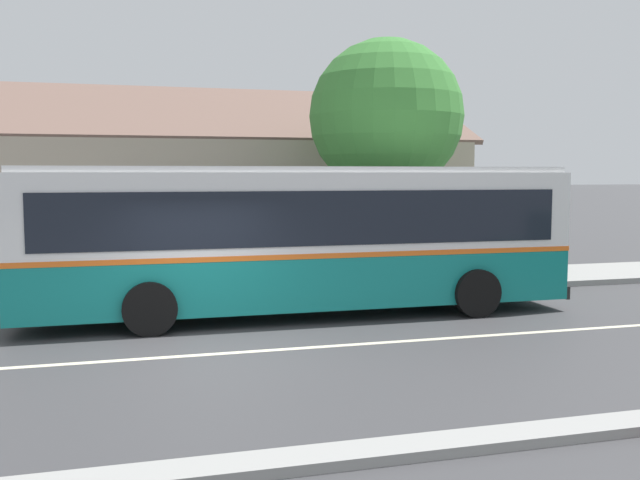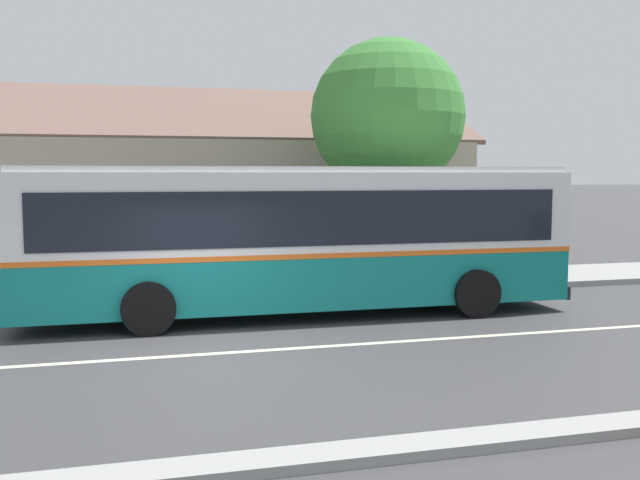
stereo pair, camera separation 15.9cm
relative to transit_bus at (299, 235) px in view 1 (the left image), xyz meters
The scene contains 8 objects.
ground_plane 4.04m from the transit_bus, 127.98° to the right, with size 300.00×300.00×0.00m, color #38383A.
sidewalk_far 4.16m from the transit_bus, 126.17° to the left, with size 60.00×3.00×0.15m, color gray.
curb_near 8.14m from the transit_bus, 106.49° to the right, with size 60.00×0.50×0.12m, color gray.
lane_divider_stripe 4.04m from the transit_bus, 127.98° to the right, with size 60.00×0.16×0.01m, color beige.
community_building 12.20m from the transit_bus, 113.15° to the left, with size 25.12×9.46×7.00m.
transit_bus is the anchor object (origin of this frame).
bench_down_street 5.29m from the transit_bus, 144.25° to the left, with size 1.78×0.51×0.94m.
street_tree_primary 6.06m from the transit_bus, 49.57° to the left, with size 4.22×4.22×6.63m.
Camera 1 is at (-1.31, -11.53, 2.97)m, focal length 40.00 mm.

